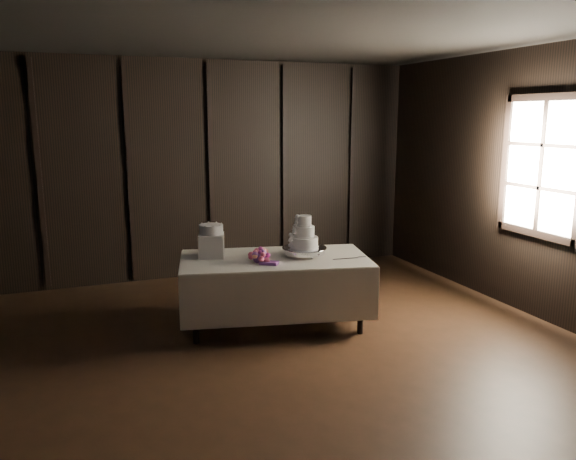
# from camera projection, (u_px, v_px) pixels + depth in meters

# --- Properties ---
(room) EXTENTS (6.08, 7.08, 3.08)m
(room) POSITION_uv_depth(u_px,v_px,m) (309.00, 208.00, 4.64)
(room) COLOR black
(room) RESTS_ON ground
(window) EXTENTS (0.06, 1.16, 1.56)m
(window) POSITION_uv_depth(u_px,v_px,m) (542.00, 167.00, 6.10)
(window) COLOR black
(window) RESTS_ON room
(display_table) EXTENTS (2.17, 1.45, 0.76)m
(display_table) POSITION_uv_depth(u_px,v_px,m) (275.00, 288.00, 6.05)
(display_table) COLOR beige
(display_table) RESTS_ON ground
(cake_stand) EXTENTS (0.60, 0.60, 0.09)m
(cake_stand) POSITION_uv_depth(u_px,v_px,m) (304.00, 251.00, 6.06)
(cake_stand) COLOR silver
(cake_stand) RESTS_ON display_table
(wedding_cake) EXTENTS (0.34, 0.29, 0.35)m
(wedding_cake) POSITION_uv_depth(u_px,v_px,m) (303.00, 235.00, 6.00)
(wedding_cake) COLOR white
(wedding_cake) RESTS_ON cake_stand
(bouquet) EXTENTS (0.47, 0.49, 0.19)m
(bouquet) POSITION_uv_depth(u_px,v_px,m) (261.00, 256.00, 5.79)
(bouquet) COLOR #B93D5D
(bouquet) RESTS_ON display_table
(box_pedestal) EXTENTS (0.32, 0.32, 0.25)m
(box_pedestal) POSITION_uv_depth(u_px,v_px,m) (212.00, 245.00, 5.99)
(box_pedestal) COLOR white
(box_pedestal) RESTS_ON display_table
(small_cake) EXTENTS (0.30, 0.30, 0.10)m
(small_cake) POSITION_uv_depth(u_px,v_px,m) (211.00, 229.00, 5.96)
(small_cake) COLOR white
(small_cake) RESTS_ON box_pedestal
(cake_knife) EXTENTS (0.37, 0.06, 0.01)m
(cake_knife) POSITION_uv_depth(u_px,v_px,m) (345.00, 259.00, 5.91)
(cake_knife) COLOR silver
(cake_knife) RESTS_ON display_table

